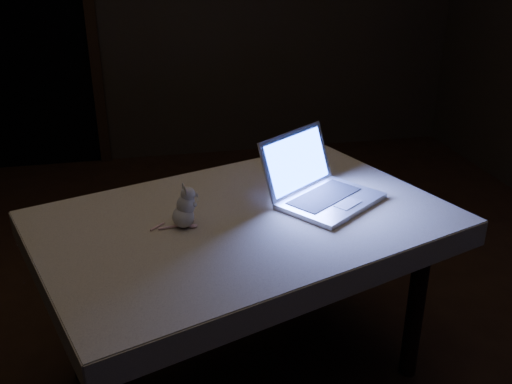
{
  "coord_description": "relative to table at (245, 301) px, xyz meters",
  "views": [
    {
      "loc": [
        -0.32,
        -1.97,
        1.65
      ],
      "look_at": [
        0.07,
        -0.12,
        0.8
      ],
      "focal_mm": 40.0,
      "sensor_mm": 36.0,
      "label": 1
    }
  ],
  "objects": [
    {
      "name": "tablecloth",
      "position": [
        -0.02,
        0.01,
        0.32
      ],
      "size": [
        1.72,
        1.52,
        0.09
      ],
      "primitive_type": null,
      "rotation": [
        0.0,
        0.0,
        0.49
      ],
      "color": "beige",
      "rests_on": "table"
    },
    {
      "name": "doorway",
      "position": [
        -1.12,
        2.67,
        0.71
      ],
      "size": [
        1.06,
        0.36,
        2.13
      ],
      "primitive_type": null,
      "color": "black",
      "rests_on": "back_wall"
    },
    {
      "name": "plush_mouse",
      "position": [
        -0.22,
        -0.04,
        0.44
      ],
      "size": [
        0.15,
        0.15,
        0.15
      ],
      "primitive_type": null,
      "rotation": [
        0.0,
        0.0,
        0.37
      ],
      "color": "silver",
      "rests_on": "tablecloth"
    },
    {
      "name": "table",
      "position": [
        0.0,
        0.0,
        0.0
      ],
      "size": [
        1.55,
        1.26,
        0.72
      ],
      "primitive_type": null,
      "rotation": [
        0.0,
        0.0,
        0.34
      ],
      "color": "black",
      "rests_on": "floor"
    },
    {
      "name": "laptop",
      "position": [
        0.34,
        0.04,
        0.49
      ],
      "size": [
        0.49,
        0.48,
        0.25
      ],
      "primitive_type": null,
      "rotation": [
        0.0,
        0.0,
        0.63
      ],
      "color": "silver",
      "rests_on": "tablecloth"
    },
    {
      "name": "floor",
      "position": [
        -0.02,
        0.17,
        -0.36
      ],
      "size": [
        5.0,
        5.0,
        0.0
      ],
      "primitive_type": "plane",
      "color": "black",
      "rests_on": "ground"
    }
  ]
}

